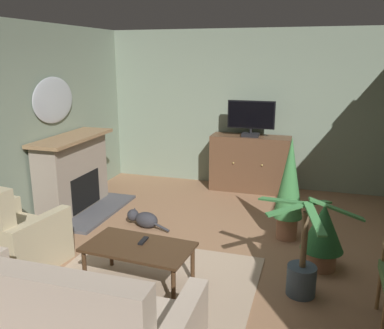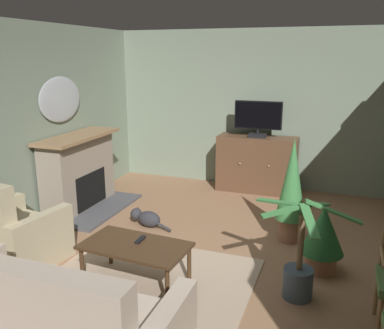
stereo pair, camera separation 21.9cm
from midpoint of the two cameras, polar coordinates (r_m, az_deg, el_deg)
ground_plane at (r=4.86m, az=0.20°, el=-13.30°), size 5.68×6.59×0.04m
wall_back at (r=7.31m, az=7.19°, el=7.58°), size 5.68×0.10×2.72m
wall_left at (r=5.68m, az=-25.71°, el=4.13°), size 0.10×6.59×2.72m
rug_central at (r=4.49m, az=-6.73°, el=-15.62°), size 2.10×1.61×0.01m
fireplace at (r=6.40m, az=-16.94°, el=-1.49°), size 0.88×1.54×1.14m
wall_mirror_oval at (r=6.33m, az=-19.60°, el=8.41°), size 0.06×0.95×0.66m
tv_cabinet at (r=7.13m, az=7.15°, el=-0.01°), size 1.33×0.49×0.96m
television at (r=6.91m, az=7.29°, el=6.47°), size 0.78×0.20×0.60m
coffee_table at (r=4.24m, az=-8.91°, el=-11.64°), size 1.11×0.66×0.44m
tv_remote at (r=4.29m, az=-8.26°, el=-10.43°), size 0.05×0.17×0.02m
armchair_angled_to_table at (r=5.03m, az=-24.87°, el=-9.42°), size 1.01×0.94×1.01m
potted_plant_tall_palm_by_window at (r=4.70m, az=16.40°, el=-9.07°), size 0.46×0.46×0.75m
potted_plant_small_fern_corner at (r=5.23m, az=12.19°, el=-2.74°), size 0.37×0.37×1.32m
potted_plant_leafy_by_curtain at (r=4.22m, az=13.56°, el=-13.89°), size 1.01×0.87×1.01m
cat at (r=5.71m, az=-7.81°, el=-7.50°), size 0.67×0.27×0.24m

